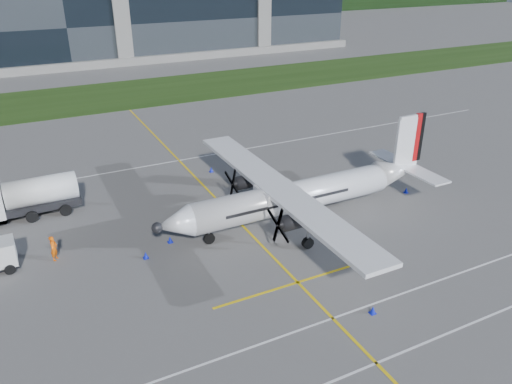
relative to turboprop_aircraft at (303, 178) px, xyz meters
name	(u,v)px	position (x,y,z in m)	size (l,w,h in m)	color
ground	(106,111)	(-7.61, 38.85, -3.71)	(400.00, 400.00, 0.00)	#5C5A57
grass_strip	(95,97)	(-7.61, 46.85, -3.69)	(400.00, 18.00, 0.04)	#1E390F
terminal_building	(59,22)	(-7.61, 78.85, 3.79)	(120.00, 20.00, 15.00)	black
tree_line	(36,16)	(-7.61, 138.85, -0.71)	(400.00, 6.00, 6.00)	black
yellow_taxiway_centerline	(207,190)	(-4.61, 8.85, -3.70)	(0.20, 70.00, 0.01)	yellow
white_lane_line	(329,383)	(-7.61, -15.15, -3.70)	(90.00, 0.15, 0.01)	white
turboprop_aircraft	(303,178)	(0.00, 0.00, 0.00)	(23.85, 24.73, 7.42)	white
fuel_tanker_truck	(18,200)	(-20.12, 10.66, -2.11)	(8.53, 2.77, 3.20)	white
ground_crew_person	(53,246)	(-18.42, 2.85, -2.65)	(0.86, 0.62, 2.13)	#F25907
safety_cone_tail	(406,190)	(11.16, 0.21, -3.46)	(0.36, 0.36, 0.50)	#0B17BC
safety_cone_nose_stbd	(170,239)	(-10.50, 1.46, -3.46)	(0.36, 0.36, 0.50)	#0B17BC
safety_cone_stbdwing	(211,170)	(-2.73, 12.54, -3.46)	(0.36, 0.36, 0.50)	#0B17BC
safety_cone_portwing	(373,310)	(-2.21, -11.83, -3.46)	(0.36, 0.36, 0.50)	#0B17BC
safety_cone_fwd	(146,255)	(-12.71, 0.16, -3.46)	(0.36, 0.36, 0.50)	#0B17BC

